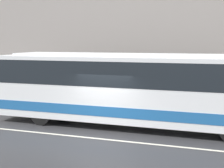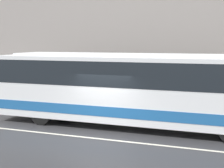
# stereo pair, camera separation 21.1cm
# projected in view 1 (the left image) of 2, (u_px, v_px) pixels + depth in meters

# --- Properties ---
(ground_plane) EXTENTS (60.00, 60.00, 0.00)m
(ground_plane) POSITION_uv_depth(u_px,v_px,m) (96.00, 138.00, 12.67)
(ground_plane) COLOR #2D2D30
(sidewalk) EXTENTS (60.00, 3.17, 0.13)m
(sidewalk) POSITION_uv_depth(u_px,v_px,m) (131.00, 109.00, 17.92)
(sidewalk) COLOR #A09E99
(sidewalk) RESTS_ON ground_plane
(lane_stripe) EXTENTS (54.00, 0.14, 0.01)m
(lane_stripe) POSITION_uv_depth(u_px,v_px,m) (96.00, 138.00, 12.67)
(lane_stripe) COLOR beige
(lane_stripe) RESTS_ON ground_plane
(transit_bus) EXTENTS (12.44, 2.58, 3.36)m
(transit_bus) POSITION_uv_depth(u_px,v_px,m) (126.00, 86.00, 14.38)
(transit_bus) COLOR white
(transit_bus) RESTS_ON ground_plane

